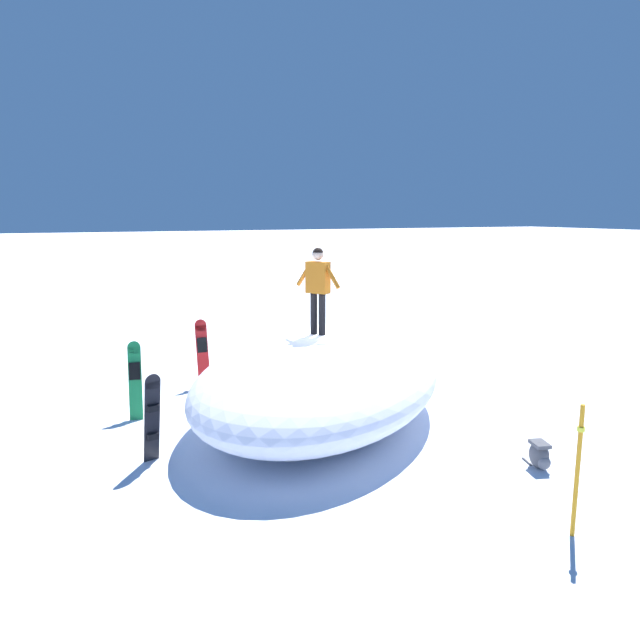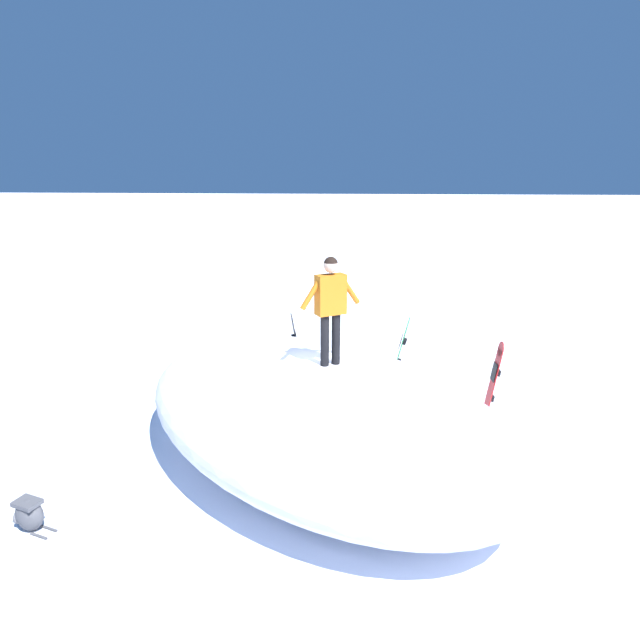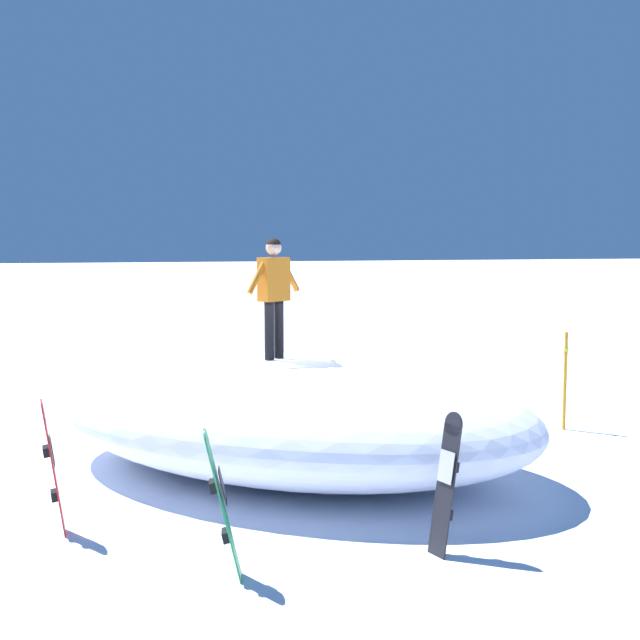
{
  "view_description": "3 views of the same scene",
  "coord_description": "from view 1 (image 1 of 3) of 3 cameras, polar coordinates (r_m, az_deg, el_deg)",
  "views": [
    {
      "loc": [
        10.8,
        -5.04,
        4.15
      ],
      "look_at": [
        0.27,
        -0.32,
        2.03
      ],
      "focal_mm": 33.08,
      "sensor_mm": 36.0,
      "label": 1
    },
    {
      "loc": [
        -0.55,
        7.31,
        4.66
      ],
      "look_at": [
        0.29,
        -0.82,
        2.28
      ],
      "focal_mm": 28.16,
      "sensor_mm": 36.0,
      "label": 2
    },
    {
      "loc": [
        -2.51,
        -11.37,
        3.41
      ],
      "look_at": [
        0.86,
        0.04,
        2.22
      ],
      "focal_mm": 44.22,
      "sensor_mm": 36.0,
      "label": 3
    }
  ],
  "objects": [
    {
      "name": "snowboarder_standing",
      "position": [
        11.82,
        -0.2,
        3.64
      ],
      "size": [
        0.93,
        0.63,
        1.76
      ],
      "color": "black",
      "rests_on": "snow_mound"
    },
    {
      "name": "backpack_near",
      "position": [
        10.53,
        20.45,
        -12.12
      ],
      "size": [
        0.64,
        0.39,
        0.46
      ],
      "color": "#4C4C51",
      "rests_on": "ground"
    },
    {
      "name": "snow_mound",
      "position": [
        12.01,
        0.15,
        -5.56
      ],
      "size": [
        8.62,
        8.36,
        1.7
      ],
      "primitive_type": "ellipsoid",
      "rotation": [
        0.0,
        0.0,
        2.42
      ],
      "color": "white",
      "rests_on": "ground"
    },
    {
      "name": "snowboard_tertiary_upright",
      "position": [
        10.27,
        -15.91,
        -9.0
      ],
      "size": [
        0.32,
        0.33,
        1.57
      ],
      "color": "black",
      "rests_on": "ground"
    },
    {
      "name": "snowboard_secondary_upright",
      "position": [
        14.49,
        -11.32,
        -3.02
      ],
      "size": [
        0.25,
        0.3,
        1.62
      ],
      "color": "red",
      "rests_on": "ground"
    },
    {
      "name": "trail_marker_pole",
      "position": [
        8.42,
        23.66,
        -12.98
      ],
      "size": [
        0.1,
        0.1,
        1.78
      ],
      "color": "orange",
      "rests_on": "ground"
    },
    {
      "name": "ground",
      "position": [
        12.62,
        0.82,
        -8.79
      ],
      "size": [
        240.0,
        240.0,
        0.0
      ],
      "primitive_type": "plane",
      "color": "white"
    },
    {
      "name": "snowboard_primary_upright",
      "position": [
        12.61,
        -17.45,
        -5.47
      ],
      "size": [
        0.41,
        0.33,
        1.56
      ],
      "color": "#1E8C47",
      "rests_on": "ground"
    }
  ]
}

